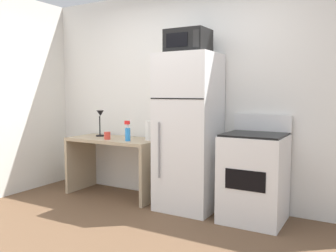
% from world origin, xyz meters
% --- Properties ---
extents(ground_plane, '(12.00, 12.00, 0.00)m').
position_xyz_m(ground_plane, '(0.00, 0.00, 0.00)').
color(ground_plane, brown).
extents(wall_back_white, '(5.00, 0.10, 2.60)m').
position_xyz_m(wall_back_white, '(0.00, 1.70, 1.30)').
color(wall_back_white, white).
rests_on(wall_back_white, ground).
extents(desk, '(1.23, 0.57, 0.75)m').
position_xyz_m(desk, '(-0.97, 1.35, 0.53)').
color(desk, tan).
rests_on(desk, ground).
extents(desk_lamp, '(0.14, 0.12, 0.35)m').
position_xyz_m(desk_lamp, '(-1.24, 1.40, 0.99)').
color(desk_lamp, black).
rests_on(desk_lamp, desk).
extents(coffee_mug, '(0.08, 0.08, 0.09)m').
position_xyz_m(coffee_mug, '(-0.97, 1.21, 0.80)').
color(coffee_mug, '#D83F33').
rests_on(coffee_mug, desk).
extents(spray_bottle, '(0.06, 0.06, 0.25)m').
position_xyz_m(spray_bottle, '(-0.66, 1.23, 0.85)').
color(spray_bottle, '#2D8CEA').
rests_on(spray_bottle, desk).
extents(paper_towel_roll, '(0.11, 0.11, 0.24)m').
position_xyz_m(paper_towel_roll, '(-0.48, 1.43, 0.87)').
color(paper_towel_roll, white).
rests_on(paper_towel_roll, desk).
extents(refrigerator, '(0.65, 0.61, 1.77)m').
position_xyz_m(refrigerator, '(0.11, 1.34, 0.89)').
color(refrigerator, white).
rests_on(refrigerator, ground).
extents(microwave, '(0.46, 0.35, 0.26)m').
position_xyz_m(microwave, '(0.11, 1.32, 1.90)').
color(microwave, black).
rests_on(microwave, refrigerator).
extents(oven_range, '(0.63, 0.61, 1.10)m').
position_xyz_m(oven_range, '(0.88, 1.33, 0.47)').
color(oven_range, white).
rests_on(oven_range, ground).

